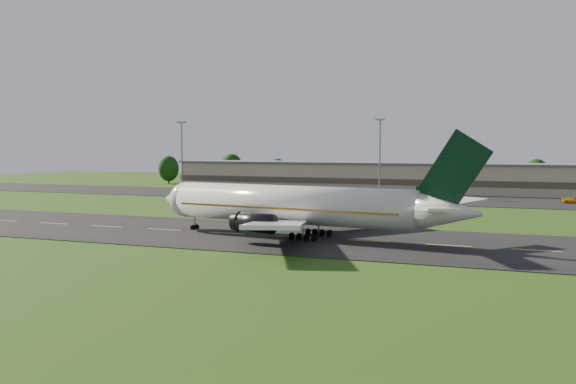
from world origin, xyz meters
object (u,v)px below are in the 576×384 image
(service_vehicle_b, at_px, (269,190))
(terminal, at_px, (397,178))
(service_vehicle_c, at_px, (381,196))
(service_vehicle_d, at_px, (572,201))
(airliner, at_px, (298,206))
(light_mast_centre, at_px, (380,148))
(service_vehicle_a, at_px, (271,191))
(light_mast_west, at_px, (182,147))

(service_vehicle_b, bearing_deg, terminal, -88.38)
(terminal, height_order, service_vehicle_b, terminal)
(service_vehicle_c, xyz_separation_m, service_vehicle_d, (43.63, 3.30, -0.13))
(airliner, distance_m, light_mast_centre, 80.77)
(light_mast_centre, height_order, service_vehicle_d, light_mast_centre)
(airliner, relative_size, service_vehicle_a, 12.34)
(airliner, distance_m, light_mast_west, 104.44)
(light_mast_west, bearing_deg, service_vehicle_a, -10.07)
(airliner, height_order, terminal, airliner)
(airliner, bearing_deg, terminal, 99.81)
(service_vehicle_a, bearing_deg, service_vehicle_b, 101.42)
(terminal, distance_m, service_vehicle_c, 26.97)
(light_mast_west, distance_m, service_vehicle_a, 33.81)
(airliner, height_order, light_mast_west, light_mast_west)
(airliner, height_order, service_vehicle_b, airliner)
(light_mast_centre, height_order, service_vehicle_b, light_mast_centre)
(light_mast_centre, distance_m, service_vehicle_b, 32.89)
(light_mast_west, distance_m, service_vehicle_d, 107.46)
(service_vehicle_c, bearing_deg, terminal, 113.03)
(service_vehicle_a, height_order, service_vehicle_b, service_vehicle_b)
(light_mast_west, bearing_deg, service_vehicle_b, -5.57)
(airliner, height_order, service_vehicle_a, airliner)
(light_mast_west, height_order, service_vehicle_c, light_mast_west)
(light_mast_centre, distance_m, service_vehicle_d, 48.61)
(light_mast_centre, xyz_separation_m, service_vehicle_d, (46.54, -7.27, -12.02))
(airliner, height_order, service_vehicle_c, airliner)
(service_vehicle_a, distance_m, service_vehicle_c, 32.17)
(airliner, xyz_separation_m, service_vehicle_a, (-35.39, 74.57, -3.85))
(service_vehicle_b, xyz_separation_m, service_vehicle_d, (77.07, -4.39, -0.12))
(airliner, relative_size, service_vehicle_c, 9.44)
(light_mast_west, distance_m, service_vehicle_b, 31.91)
(service_vehicle_c, bearing_deg, service_vehicle_a, -169.21)
(terminal, height_order, service_vehicle_c, terminal)
(light_mast_west, bearing_deg, service_vehicle_d, -3.90)
(light_mast_west, xyz_separation_m, light_mast_centre, (60.00, 0.00, 0.00))
(service_vehicle_a, height_order, service_vehicle_d, service_vehicle_a)
(light_mast_centre, bearing_deg, service_vehicle_b, -174.62)
(airliner, relative_size, service_vehicle_b, 11.43)
(light_mast_west, bearing_deg, service_vehicle_c, -9.53)
(service_vehicle_a, bearing_deg, service_vehicle_c, -29.85)
(service_vehicle_d, bearing_deg, service_vehicle_b, 97.63)
(light_mast_west, distance_m, light_mast_centre, 60.00)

